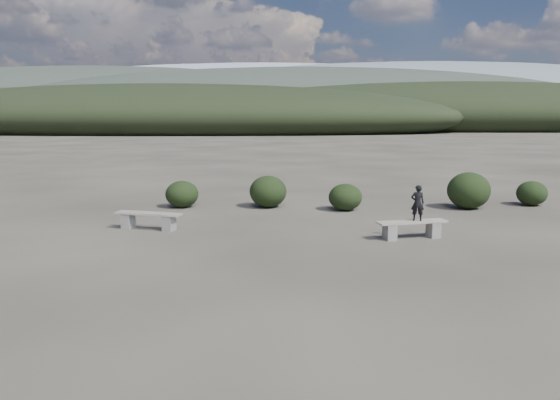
{
  "coord_description": "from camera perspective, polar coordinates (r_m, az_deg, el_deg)",
  "views": [
    {
      "loc": [
        0.03,
        -9.38,
        3.11
      ],
      "look_at": [
        -0.37,
        3.5,
        1.1
      ],
      "focal_mm": 35.0,
      "sensor_mm": 36.0,
      "label": 1
    }
  ],
  "objects": [
    {
      "name": "ground",
      "position": [
        9.88,
        1.54,
        -9.48
      ],
      "size": [
        1200.0,
        1200.0,
        0.0
      ],
      "primitive_type": "plane",
      "color": "#332E27",
      "rests_on": "ground"
    },
    {
      "name": "bench_left",
      "position": [
        15.38,
        -13.6,
        -1.97
      ],
      "size": [
        1.92,
        0.82,
        0.47
      ],
      "rotation": [
        0.0,
        0.0,
        -0.24
      ],
      "color": "gray",
      "rests_on": "ground"
    },
    {
      "name": "bench_right",
      "position": [
        14.26,
        13.62,
        -2.84
      ],
      "size": [
        1.86,
        0.86,
        0.46
      ],
      "rotation": [
        0.0,
        0.0,
        0.27
      ],
      "color": "gray",
      "rests_on": "ground"
    },
    {
      "name": "seated_person",
      "position": [
        14.21,
        14.18,
        -0.3
      ],
      "size": [
        0.36,
        0.25,
        0.91
      ],
      "primitive_type": "imported",
      "rotation": [
        0.0,
        0.0,
        3.03
      ],
      "color": "black",
      "rests_on": "bench_right"
    },
    {
      "name": "shrub_a",
      "position": [
        18.81,
        -10.21,
        0.61
      ],
      "size": [
        1.11,
        1.11,
        0.91
      ],
      "primitive_type": "ellipsoid",
      "color": "black",
      "rests_on": "ground"
    },
    {
      "name": "shrub_b",
      "position": [
        18.53,
        -1.25,
        0.89
      ],
      "size": [
        1.26,
        1.26,
        1.08
      ],
      "primitive_type": "ellipsoid",
      "color": "black",
      "rests_on": "ground"
    },
    {
      "name": "shrub_c",
      "position": [
        18.06,
        6.84,
        0.3
      ],
      "size": [
        1.1,
        1.1,
        0.88
      ],
      "primitive_type": "ellipsoid",
      "color": "black",
      "rests_on": "ground"
    },
    {
      "name": "shrub_d",
      "position": [
        19.3,
        19.12,
        0.95
      ],
      "size": [
        1.41,
        1.41,
        1.23
      ],
      "primitive_type": "ellipsoid",
      "color": "black",
      "rests_on": "ground"
    },
    {
      "name": "shrub_e",
      "position": [
        20.83,
        24.83,
        0.64
      ],
      "size": [
        1.03,
        1.03,
        0.86
      ],
      "primitive_type": "ellipsoid",
      "color": "black",
      "rests_on": "ground"
    },
    {
      "name": "mountain_ridges",
      "position": [
        348.6,
        0.53,
        10.12
      ],
      "size": [
        500.0,
        400.0,
        56.0
      ],
      "color": "black",
      "rests_on": "ground"
    }
  ]
}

